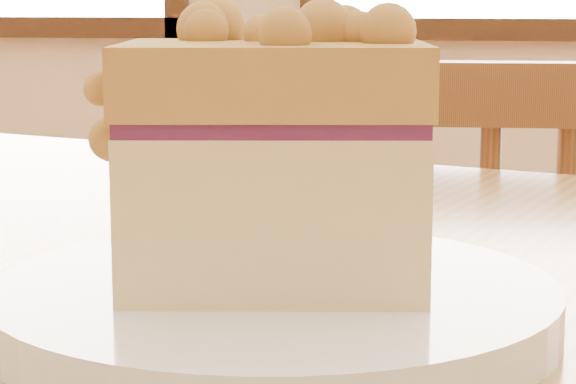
% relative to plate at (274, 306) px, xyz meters
% --- Properties ---
extents(plate, '(0.22, 0.22, 0.02)m').
position_rel_plate_xyz_m(plate, '(0.00, 0.00, 0.00)').
color(plate, white).
rests_on(plate, cafe_table_main).
extents(cake_slice, '(0.13, 0.10, 0.11)m').
position_rel_plate_xyz_m(cake_slice, '(-0.00, 0.00, 0.06)').
color(cake_slice, '#FBDE8E').
rests_on(cake_slice, plate).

